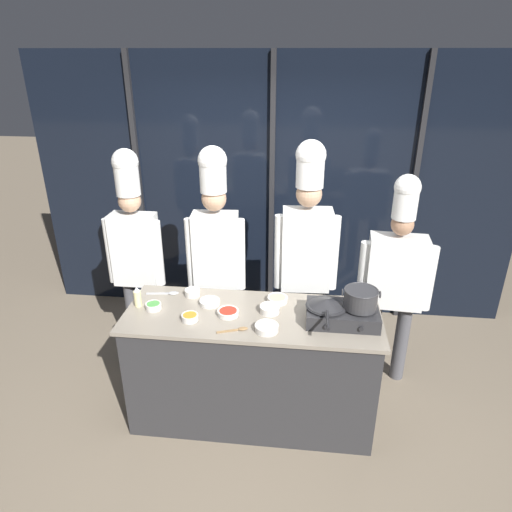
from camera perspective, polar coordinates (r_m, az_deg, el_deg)
The scene contains 21 objects.
ground_plane at distance 3.90m, azimuth -0.44°, elevation -19.04°, with size 24.00×24.00×0.00m, color #7F705B.
window_wall_back at distance 4.75m, azimuth 2.04°, elevation 8.04°, with size 4.94×0.09×2.70m.
demo_counter at distance 3.60m, azimuth -0.46°, elevation -13.60°, with size 1.86×0.69×0.94m.
portable_stove at distance 3.28m, azimuth 10.73°, elevation -7.15°, with size 0.50×0.33×0.12m.
frying_pan at distance 3.23m, azimuth 8.80°, elevation -5.83°, with size 0.29×0.50×0.05m.
stock_pot at distance 3.23m, azimuth 12.95°, elevation -5.19°, with size 0.26×0.23×0.14m.
squeeze_bottle_oil at distance 3.51m, azimuth -14.60°, elevation -4.97°, with size 0.06×0.06×0.16m.
prep_bowl_onion at distance 3.14m, azimuth 1.34°, elevation -8.90°, with size 0.17×0.17×0.05m.
prep_bowl_garlic at distance 3.59m, azimuth -7.96°, elevation -4.48°, with size 0.12×0.12×0.05m.
prep_bowl_chili_flakes at distance 3.32m, azimuth -3.51°, elevation -7.02°, with size 0.16×0.16×0.04m.
prep_bowl_chicken at distance 3.34m, azimuth 1.73°, elevation -6.58°, with size 0.15×0.15×0.05m.
prep_bowl_carrots at distance 3.28m, azimuth -8.27°, elevation -7.54°, with size 0.12×0.12×0.05m.
prep_bowl_ginger at distance 3.48m, azimuth 2.70°, elevation -5.37°, with size 0.16×0.16×0.04m.
prep_bowl_scallions at distance 3.46m, azimuth -12.70°, elevation -6.08°, with size 0.12×0.12×0.05m.
prep_bowl_bean_sprouts at distance 3.46m, azimuth -5.80°, elevation -5.71°, with size 0.16×0.16×0.04m.
serving_spoon_slotted at distance 3.15m, azimuth -2.25°, elevation -9.15°, with size 0.21×0.10×0.02m.
serving_spoon_solid at distance 3.65m, azimuth -10.80°, elevation -4.59°, with size 0.26×0.06×0.02m.
chef_head at distance 4.06m, azimuth -14.94°, elevation 1.53°, with size 0.51×0.21×1.98m.
chef_sous at distance 3.75m, azimuth -5.07°, elevation 1.53°, with size 0.49×0.22×2.03m.
chef_line at distance 3.72m, azimuth 6.34°, elevation 1.59°, with size 0.52×0.23×2.08m.
chef_pastry at distance 3.88m, azimuth 17.06°, elevation -2.04°, with size 0.60×0.27×1.84m.
Camera 1 is at (0.35, -2.82, 2.68)m, focal length 32.00 mm.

